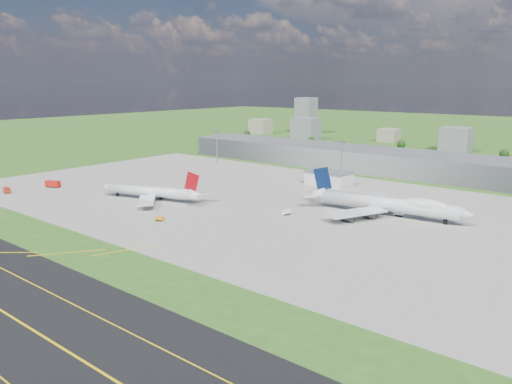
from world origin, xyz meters
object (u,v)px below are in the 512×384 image
Objects in this scene: fire_truck at (53,184)px; tug_yellow at (160,219)px; airliner_blue_quad at (388,204)px; van_white_near at (286,212)px; crash_tender at (7,190)px; airliner_red_twin at (152,192)px; van_white_far at (399,214)px.

tug_yellow is (108.75, -8.20, -0.99)m from fire_truck.
airliner_blue_quad is 15.95× the size of van_white_near.
airliner_blue_quad is 12.10× the size of crash_tender.
van_white_far is (117.56, 53.15, -3.43)m from airliner_red_twin.
van_white_far is (43.07, 32.02, -0.01)m from van_white_near.
van_white_near is at bearing -149.24° from airliner_blue_quad.
airliner_blue_quad is at bearing 20.13° from tug_yellow.
airliner_red_twin is 0.77× the size of airliner_blue_quad.
van_white_far is at bearing -39.45° from van_white_near.
airliner_red_twin is at bearing 39.76° from crash_tender.
crash_tender is 165.84m from van_white_near.
fire_truck is 1.92× the size of van_white_near.
crash_tender is at bearing 126.21° from van_white_near.
crash_tender is at bearing -124.88° from fire_truck.
airliner_blue_quad is 48.59m from van_white_near.
fire_truck reaches higher than van_white_near.
airliner_blue_quad is 7.02m from van_white_far.
airliner_blue_quad is (113.21, 50.13, 1.18)m from airliner_red_twin.
van_white_near is at bearing 178.89° from airliner_red_twin.
fire_truck is at bearing 151.89° from tug_yellow.
airliner_red_twin is 43.42m from tug_yellow.
airliner_red_twin is 123.82m from airliner_blue_quad.
airliner_red_twin is 75.18m from fire_truck.
fire_truck is (-186.49, -66.70, -3.85)m from airliner_blue_quad.
fire_truck reaches higher than crash_tender.
airliner_blue_quad is 213.05m from crash_tender.
crash_tender reaches higher than van_white_near.
airliner_red_twin reaches higher than crash_tender.
airliner_red_twin is 12.34× the size of van_white_near.
tug_yellow is at bearing -142.13° from airliner_blue_quad.
crash_tender is 1.32× the size of van_white_far.
tug_yellow is 0.88× the size of van_white_far.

